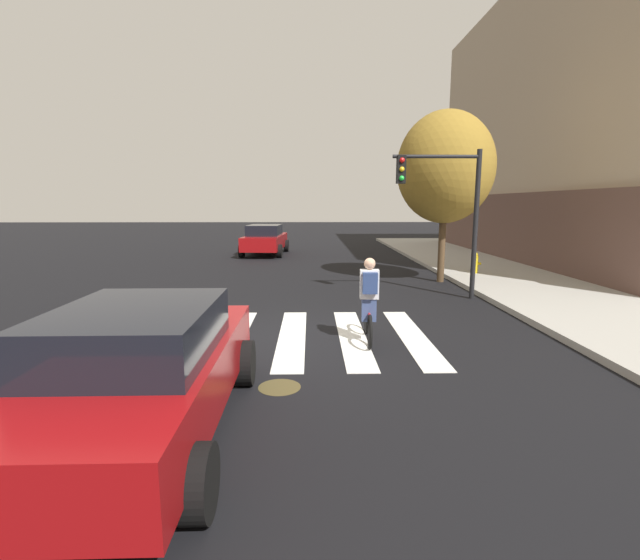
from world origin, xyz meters
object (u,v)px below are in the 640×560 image
Objects in this scene: cyclist at (369,301)px; traffic_light_near at (448,199)px; street_tree_near at (445,168)px; manhole_cover at (280,387)px; sedan_near at (143,370)px; sedan_mid at (265,239)px; fire_hydrant at (475,263)px.

cyclist is 5.30m from traffic_light_near.
cyclist is at bearing -116.32° from street_tree_near.
cyclist reaches higher than manhole_cover.
traffic_light_near is at bearing 52.96° from sedan_near.
sedan_mid is (-2.00, 17.93, 0.83)m from manhole_cover.
sedan_near is at bearing -127.04° from traffic_light_near.
manhole_cover is at bearing 43.26° from sedan_near.
street_tree_near is (0.74, 2.86, 1.06)m from traffic_light_near.
manhole_cover is 0.13× the size of sedan_mid.
cyclist is at bearing 49.18° from sedan_near.
traffic_light_near is at bearing -121.00° from fire_hydrant.
sedan_mid reaches higher than sedan_near.
sedan_mid is 13.41m from traffic_light_near.
sedan_near is 14.11m from fire_hydrant.
manhole_cover is 2.84m from cyclist.
sedan_near is 19.32m from sedan_mid.
sedan_near reaches higher than manhole_cover.
street_tree_near is (5.05, 9.13, 3.92)m from manhole_cover.
fire_hydrant is at bearing 56.82° from manhole_cover.
traffic_light_near is (5.78, 7.65, 2.04)m from sedan_near.
sedan_mid is 1.13× the size of traffic_light_near.
cyclist reaches higher than fire_hydrant.
manhole_cover is 0.37× the size of cyclist.
sedan_near is (-1.47, -1.38, 0.82)m from manhole_cover.
manhole_cover is 12.15m from fire_hydrant.
sedan_mid is at bearing 128.70° from street_tree_near.
sedan_near is at bearing -136.74° from manhole_cover.
sedan_near is 0.97× the size of sedan_mid.
cyclist is 2.19× the size of fire_hydrant.
manhole_cover is 0.82× the size of fire_hydrant.
sedan_near is at bearing -130.82° from cyclist.
sedan_near is 0.79× the size of street_tree_near.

